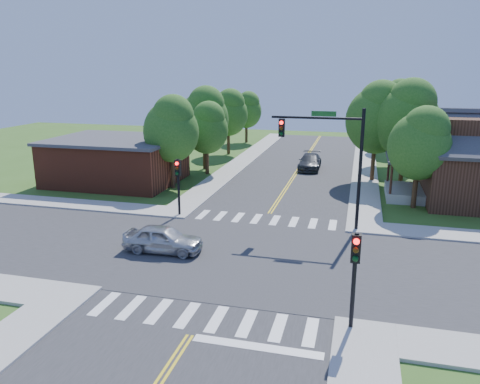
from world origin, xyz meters
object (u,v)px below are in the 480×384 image
(signal_pole_se, at_px, (355,263))
(car_dgrey, at_px, (310,162))
(signal_mast_ne, at_px, (331,149))
(signal_pole_nw, at_px, (178,177))
(car_silver, at_px, (163,240))

(signal_pole_se, bearing_deg, car_dgrey, 99.34)
(signal_pole_se, bearing_deg, signal_mast_ne, 98.56)
(car_dgrey, bearing_deg, signal_pole_se, -82.00)
(signal_mast_ne, bearing_deg, signal_pole_nw, -179.93)
(signal_pole_se, distance_m, car_silver, 11.23)
(car_silver, bearing_deg, signal_pole_se, -119.73)
(signal_pole_nw, xyz_separation_m, car_silver, (1.47, -5.94, -1.95))
(signal_pole_se, xyz_separation_m, car_dgrey, (-4.58, 27.88, -1.96))
(signal_mast_ne, bearing_deg, signal_pole_se, -81.44)
(signal_mast_ne, relative_size, signal_pole_nw, 1.89)
(car_dgrey, bearing_deg, car_silver, -104.15)
(car_dgrey, bearing_deg, signal_mast_ne, -81.47)
(signal_pole_se, xyz_separation_m, car_silver, (-9.73, 5.26, -1.95))
(car_dgrey, bearing_deg, signal_pole_nw, -112.97)
(signal_mast_ne, height_order, signal_pole_nw, signal_mast_ne)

